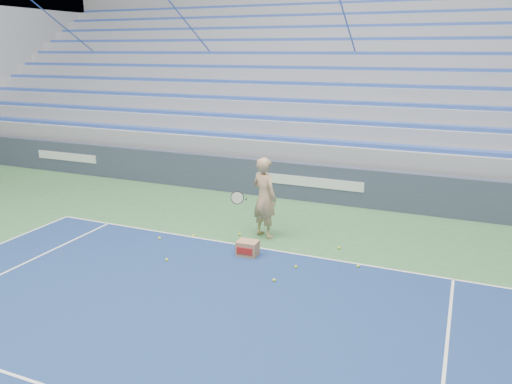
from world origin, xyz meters
TOP-DOWN VIEW (x-y plane):
  - sponsor_barrier at (0.00, 15.88)m, footprint 30.00×0.32m
  - bleachers at (0.00, 21.60)m, footprint 31.00×9.15m
  - tennis_player at (-0.13, 12.63)m, footprint 1.02×0.97m
  - ball_box at (-0.02, 11.42)m, footprint 0.46×0.37m
  - tennis_ball_0 at (0.96, 10.46)m, footprint 0.07×0.07m
  - tennis_ball_1 at (-1.65, 11.94)m, footprint 0.07×0.07m
  - tennis_ball_2 at (-1.47, 10.48)m, footprint 0.07×0.07m
  - tennis_ball_3 at (-2.30, 11.48)m, footprint 0.07×0.07m
  - tennis_ball_4 at (1.14, 11.21)m, footprint 0.07×0.07m
  - tennis_ball_5 at (-0.69, 12.44)m, footprint 0.07×0.07m
  - tennis_ball_6 at (2.31, 11.73)m, footprint 0.07×0.07m
  - tennis_ball_7 at (1.71, 12.54)m, footprint 0.07×0.07m

SIDE VIEW (x-z plane):
  - tennis_ball_0 at x=0.96m, z-range 0.00..0.07m
  - tennis_ball_1 at x=-1.65m, z-range 0.00..0.07m
  - tennis_ball_2 at x=-1.47m, z-range 0.00..0.07m
  - tennis_ball_3 at x=-2.30m, z-range 0.00..0.07m
  - tennis_ball_4 at x=1.14m, z-range 0.00..0.07m
  - tennis_ball_5 at x=-0.69m, z-range 0.00..0.07m
  - tennis_ball_6 at x=2.31m, z-range 0.00..0.07m
  - tennis_ball_7 at x=1.71m, z-range 0.00..0.07m
  - ball_box at x=-0.02m, z-range 0.00..0.33m
  - sponsor_barrier at x=0.00m, z-range 0.00..1.10m
  - tennis_player at x=-0.13m, z-range 0.00..1.92m
  - bleachers at x=0.00m, z-range -1.29..6.01m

